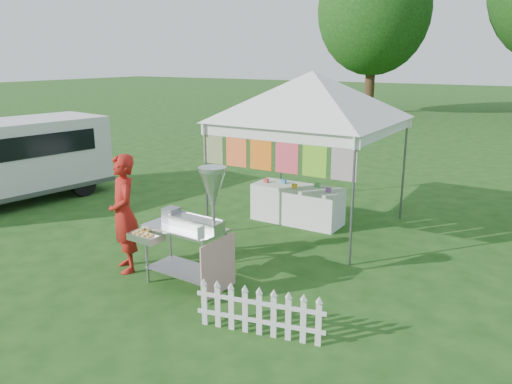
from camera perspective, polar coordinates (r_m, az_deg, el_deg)
The scene contains 8 objects.
ground at distance 7.23m, azimuth -6.47°, elevation -11.54°, with size 120.00×120.00×0.00m, color #194112.
canopy_main at distance 9.45m, azimuth 6.48°, elevation 13.55°, with size 4.24×4.24×3.45m.
tree_left at distance 30.84m, azimuth 13.34°, elevation 19.63°, with size 6.40×6.40×9.53m.
donut_cart at distance 6.99m, azimuth -7.09°, elevation -2.98°, with size 1.35×0.86×1.83m.
vendor at distance 7.91m, azimuth -14.85°, elevation -2.41°, with size 0.67×0.44×1.84m, color #A21A13.
cargo_van at distance 12.64m, azimuth -26.28°, elevation 3.39°, with size 2.42×4.67×1.85m.
picket_fence at distance 6.12m, azimuth 0.37°, elevation -13.68°, with size 1.59×0.37×0.56m.
display_table at distance 10.08m, azimuth 4.75°, elevation -1.40°, with size 1.80×0.70×0.75m, color white.
Camera 1 is at (4.05, -5.04, 3.24)m, focal length 35.00 mm.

